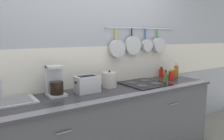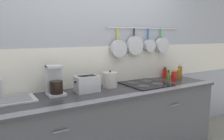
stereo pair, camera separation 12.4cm
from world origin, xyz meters
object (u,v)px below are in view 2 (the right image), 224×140
Objects in this scene: bottle_cooking_wine at (174,76)px; bottle_vinegar at (178,74)px; bottle_dish_soap at (165,73)px; toaster at (87,84)px; bottle_olive_oil at (168,76)px; coffee_maker at (55,83)px; bottle_hot_sauce at (180,72)px; kettle at (110,80)px.

bottle_vinegar is at bearing 21.73° from bottle_cooking_wine.
bottle_dish_soap is (0.08, 0.26, -0.00)m from bottle_cooking_wine.
toaster reaches higher than bottle_cooking_wine.
bottle_vinegar is at bearing 6.40° from bottle_olive_oil.
bottle_olive_oil is 0.93× the size of bottle_cooking_wine.
bottle_dish_soap is at bearing 72.75° from bottle_cooking_wine.
coffee_maker is 2.06× the size of bottle_vinegar.
bottle_vinegar reaches higher than bottle_olive_oil.
bottle_cooking_wine is at bearing -26.79° from bottle_olive_oil.
bottle_hot_sauce reaches higher than bottle_olive_oil.
toaster is 1.34× the size of kettle.
coffee_maker reaches higher than bottle_olive_oil.
kettle is 1.33× the size of bottle_dish_soap.
kettle is 1.10m from bottle_vinegar.
bottle_dish_soap is (0.15, 0.22, 0.00)m from bottle_olive_oil.
coffee_maker is 2.11× the size of bottle_olive_oil.
bottle_cooking_wine is at bearing -156.41° from bottle_hot_sauce.
bottle_dish_soap is (1.36, 0.18, -0.02)m from toaster.
bottle_cooking_wine reaches higher than bottle_dish_soap.
bottle_cooking_wine is (1.61, -0.14, -0.06)m from coffee_maker.
bottle_hot_sauce reaches higher than toaster.
kettle is at bearing 175.88° from bottle_vinegar.
bottle_olive_oil is at bearing -124.18° from bottle_dish_soap.
bottle_cooking_wine is 0.25m from bottle_hot_sauce.
coffee_maker is at bearing -175.91° from bottle_dish_soap.
bottle_vinegar is at bearing -152.57° from bottle_hot_sauce.
bottle_vinegar is at bearing -4.12° from kettle.
bottle_hot_sauce is at bearing 27.43° from bottle_vinegar.
kettle is 1.29× the size of bottle_cooking_wine.
bottle_hot_sauce reaches higher than bottle_vinegar.
toaster is 1.78× the size of bottle_dish_soap.
bottle_olive_oil is 0.08m from bottle_cooking_wine.
coffee_maker is at bearing 175.12° from bottle_cooking_wine.
bottle_dish_soap is 0.22m from bottle_hot_sauce.
coffee_maker reaches higher than toaster.
coffee_maker reaches higher than bottle_vinegar.
toaster is at bearing 178.04° from bottle_olive_oil.
toaster is 1.50m from bottle_hot_sauce.
coffee_maker reaches higher than kettle.
toaster is at bearing 176.54° from bottle_cooking_wine.
bottle_olive_oil is at bearing -168.13° from bottle_hot_sauce.
bottle_hot_sauce is at bearing -48.18° from bottle_dish_soap.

